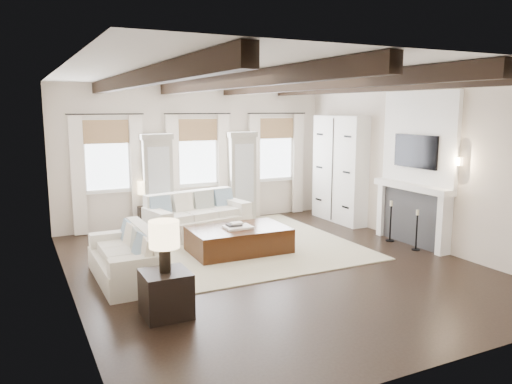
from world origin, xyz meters
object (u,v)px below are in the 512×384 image
sofa_left (129,259)px  side_table_back (146,218)px  sofa_back (197,218)px  side_table_front (166,294)px  ottoman (239,240)px

sofa_left → side_table_back: 3.30m
sofa_back → sofa_left: sofa_back is taller
sofa_back → side_table_back: (-0.84, 0.97, -0.10)m
side_table_front → side_table_back: size_ratio=1.10×
side_table_front → side_table_back: 4.84m
ottoman → side_table_back: side_table_back is taller
ottoman → side_table_back: (-1.11, 2.52, 0.03)m
sofa_left → side_table_front: sofa_left is taller
sofa_back → side_table_back: sofa_back is taller
ottoman → side_table_front: size_ratio=3.01×
side_table_front → side_table_back: (0.93, 4.75, -0.03)m
sofa_back → side_table_back: 1.28m
ottoman → side_table_front: (-2.04, -2.23, 0.06)m
sofa_back → side_table_back: bearing=130.7°
sofa_back → side_table_front: (-1.77, -3.78, -0.07)m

